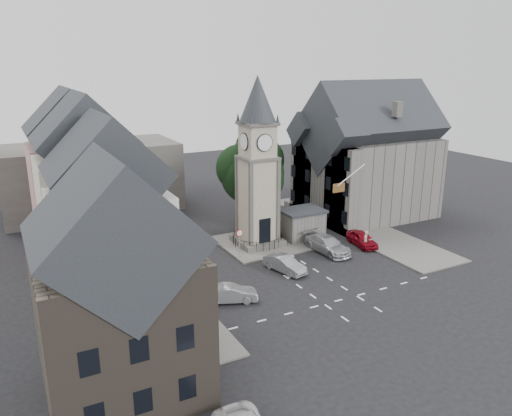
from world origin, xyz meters
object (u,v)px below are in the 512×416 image
clock_tower (258,164)px  car_east_red (362,239)px  car_west_blue (172,296)px  pedestrian (365,240)px  stone_shelter (302,224)px

clock_tower → car_east_red: clock_tower is taller
car_west_blue → car_east_red: 20.67m
car_west_blue → car_east_red: car_east_red is taller
clock_tower → car_west_blue: bearing=-144.9°
clock_tower → car_west_blue: (-11.50, -8.10, -7.48)m
clock_tower → car_east_red: bearing=-29.2°
car_east_red → car_west_blue: bearing=-163.3°
pedestrian → car_west_blue: bearing=-28.9°
car_west_blue → car_east_red: (20.44, 3.10, 0.05)m
clock_tower → pedestrian: 12.66m
car_west_blue → car_east_red: bearing=-80.6°
stone_shelter → pedestrian: 6.67m
clock_tower → stone_shelter: (4.80, -0.49, -6.57)m
stone_shelter → clock_tower: bearing=174.2°
stone_shelter → pedestrian: stone_shelter is taller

